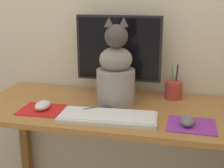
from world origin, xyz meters
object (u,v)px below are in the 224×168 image
Objects in this scene: keyboard at (108,117)px; pen_cup at (173,90)px; monitor at (118,53)px; computer_mouse_left at (43,105)px; cat at (116,73)px; computer_mouse_right at (187,120)px.

keyboard is 2.45× the size of pen_cup.
keyboard is at bearing -85.42° from monitor.
monitor is 4.51× the size of computer_mouse_left.
monitor is at bearing 77.78° from cat.
monitor is 0.16m from cat.
computer_mouse_left is at bearing -172.60° from cat.
computer_mouse_left reaches higher than keyboard.
computer_mouse_right is (0.36, -0.33, -0.20)m from monitor.
keyboard is at bearing -177.84° from computer_mouse_right.
computer_mouse_right is 0.60× the size of pen_cup.
monitor is at bearing 45.72° from computer_mouse_left.
computer_mouse_left reaches higher than computer_mouse_right.
keyboard is 1.03× the size of cat.
computer_mouse_left is 0.56× the size of pen_cup.
computer_mouse_left is 0.23× the size of cat.
monitor is 1.03× the size of keyboard.
computer_mouse_left is 0.65m from computer_mouse_right.
computer_mouse_right is at bearing -42.26° from monitor.
pen_cup is (0.27, 0.16, -0.11)m from cat.
monitor is 0.40m from keyboard.
pen_cup is (-0.07, 0.34, 0.02)m from computer_mouse_right.
keyboard is (0.03, -0.34, -0.21)m from monitor.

